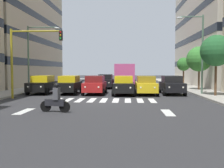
{
  "coord_description": "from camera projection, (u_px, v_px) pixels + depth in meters",
  "views": [
    {
      "loc": [
        -1.72,
        19.58,
        2.28
      ],
      "look_at": [
        -0.44,
        -3.04,
        1.06
      ],
      "focal_mm": 42.37,
      "sensor_mm": 36.0,
      "label": 1
    }
  ],
  "objects": [
    {
      "name": "ground_plane",
      "position": [
        104.0,
        100.0,
        19.74
      ],
      "size": [
        180.0,
        180.0,
        0.0
      ],
      "primitive_type": "plane",
      "color": "#2D2D30"
    },
    {
      "name": "building_right_block_0",
      "position": [
        7.0,
        20.0,
        39.65
      ],
      "size": [
        10.83,
        23.88,
        19.65
      ],
      "color": "beige",
      "rests_on": "ground_plane"
    },
    {
      "name": "crosswalk_markings",
      "position": [
        104.0,
        100.0,
        19.74
      ],
      "size": [
        7.65,
        2.8,
        0.01
      ],
      "color": "silver",
      "rests_on": "ground_plane"
    },
    {
      "name": "lane_arrow_0",
      "position": [
        168.0,
        113.0,
        14.04
      ],
      "size": [
        0.5,
        2.2,
        0.01
      ],
      "primitive_type": "cube",
      "color": "silver",
      "rests_on": "ground_plane"
    },
    {
      "name": "lane_arrow_1",
      "position": [
        24.0,
        111.0,
        14.48
      ],
      "size": [
        0.5,
        2.2,
        0.01
      ],
      "primitive_type": "cube",
      "color": "silver",
      "rests_on": "ground_plane"
    },
    {
      "name": "car_0",
      "position": [
        172.0,
        85.0,
        24.45
      ],
      "size": [
        2.02,
        4.44,
        1.72
      ],
      "color": "black",
      "rests_on": "ground_plane"
    },
    {
      "name": "car_1",
      "position": [
        146.0,
        85.0,
        24.15
      ],
      "size": [
        2.02,
        4.44,
        1.72
      ],
      "color": "gold",
      "rests_on": "ground_plane"
    },
    {
      "name": "car_2",
      "position": [
        124.0,
        85.0,
        23.94
      ],
      "size": [
        2.02,
        4.44,
        1.72
      ],
      "color": "black",
      "rests_on": "ground_plane"
    },
    {
      "name": "car_3",
      "position": [
        95.0,
        85.0,
        24.64
      ],
      "size": [
        2.02,
        4.44,
        1.72
      ],
      "color": "maroon",
      "rests_on": "ground_plane"
    },
    {
      "name": "car_4",
      "position": [
        69.0,
        85.0,
        24.89
      ],
      "size": [
        2.02,
        4.44,
        1.72
      ],
      "color": "black",
      "rests_on": "ground_plane"
    },
    {
      "name": "car_5",
      "position": [
        43.0,
        84.0,
        25.11
      ],
      "size": [
        2.02,
        4.44,
        1.72
      ],
      "color": "black",
      "rests_on": "ground_plane"
    },
    {
      "name": "car_row2_0",
      "position": [
        105.0,
        81.0,
        32.39
      ],
      "size": [
        2.02,
        4.44,
        1.72
      ],
      "color": "black",
      "rests_on": "ground_plane"
    },
    {
      "name": "bus_behind_traffic",
      "position": [
        125.0,
        73.0,
        37.21
      ],
      "size": [
        2.78,
        10.5,
        3.0
      ],
      "color": "#DB5193",
      "rests_on": "ground_plane"
    },
    {
      "name": "motorcycle_with_rider",
      "position": [
        56.0,
        100.0,
        14.17
      ],
      "size": [
        1.69,
        0.43,
        1.57
      ],
      "color": "black",
      "rests_on": "ground_plane"
    },
    {
      "name": "traffic_light_gantry",
      "position": [
        26.0,
        52.0,
        20.79
      ],
      "size": [
        4.18,
        0.36,
        5.5
      ],
      "color": "#AD991E",
      "rests_on": "ground_plane"
    },
    {
      "name": "street_lamp_left",
      "position": [
        198.0,
        46.0,
        23.35
      ],
      "size": [
        2.4,
        0.28,
        6.95
      ],
      "color": "#4C6B56",
      "rests_on": "sidewalk_left"
    },
    {
      "name": "street_lamp_right",
      "position": [
        34.0,
        50.0,
        27.03
      ],
      "size": [
        3.34,
        0.28,
        6.6
      ],
      "color": "#4C6B56",
      "rests_on": "sidewalk_right"
    },
    {
      "name": "street_tree_0",
      "position": [
        216.0,
        51.0,
        21.72
      ],
      "size": [
        2.59,
        2.59,
        5.0
      ],
      "color": "#513823",
      "rests_on": "sidewalk_left"
    },
    {
      "name": "street_tree_1",
      "position": [
        199.0,
        59.0,
        28.3
      ],
      "size": [
        2.7,
        2.7,
        4.64
      ],
      "color": "#513823",
      "rests_on": "sidewalk_left"
    },
    {
      "name": "street_tree_2",
      "position": [
        184.0,
        64.0,
        35.8
      ],
      "size": [
        1.81,
        1.81,
        3.79
      ],
      "color": "#513823",
      "rests_on": "sidewalk_left"
    }
  ]
}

